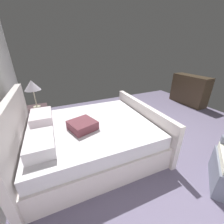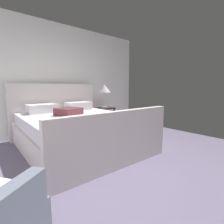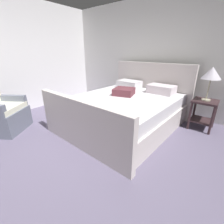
% 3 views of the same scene
% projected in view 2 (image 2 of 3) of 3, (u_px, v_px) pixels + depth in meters
% --- Properties ---
extents(ground_plane, '(5.26, 5.62, 0.02)m').
position_uv_depth(ground_plane, '(142.00, 176.00, 2.26)').
color(ground_plane, slate).
extents(wall_back, '(5.38, 0.12, 2.69)m').
position_uv_depth(wall_back, '(52.00, 79.00, 4.21)').
color(wall_back, white).
rests_on(wall_back, ground).
extents(bed, '(2.11, 2.43, 1.23)m').
position_uv_depth(bed, '(77.00, 129.00, 3.31)').
color(bed, silver).
rests_on(bed, ground).
extents(nightstand_right, '(0.44, 0.44, 0.60)m').
position_uv_depth(nightstand_right, '(105.00, 114.00, 4.77)').
color(nightstand_right, '#352326').
rests_on(nightstand_right, ground).
extents(table_lamp_right, '(0.34, 0.34, 0.63)m').
position_uv_depth(table_lamp_right, '(104.00, 89.00, 4.67)').
color(table_lamp_right, '#B7B293').
rests_on(table_lamp_right, nightstand_right).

